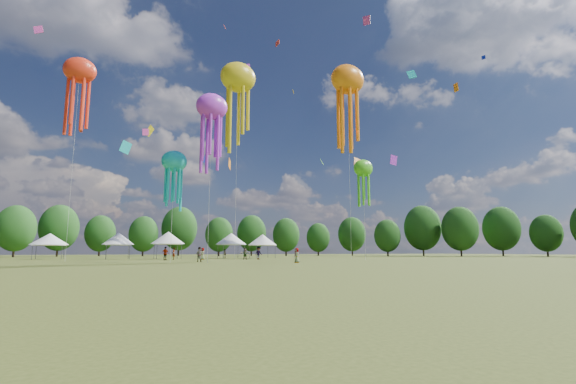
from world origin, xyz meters
name	(u,v)px	position (x,y,z in m)	size (l,w,h in m)	color
ground	(429,277)	(0.00, 0.00, 0.00)	(300.00, 300.00, 0.00)	#384416
spectator_near	(199,254)	(-3.90, 32.03, 0.85)	(0.82, 0.64, 1.70)	gray
spectators_far	(229,254)	(2.96, 43.73, 0.88)	(14.77, 33.75, 1.90)	gray
festival_tents	(172,239)	(-3.66, 54.73, 3.24)	(38.67, 10.01, 4.41)	#47474C
show_kites	(274,103)	(8.28, 39.66, 23.45)	(45.08, 18.31, 32.55)	#BB32E0
small_kites	(207,66)	(-1.23, 42.88, 28.88)	(74.73, 54.38, 41.52)	#BB32E0
treeline	(165,222)	(-3.87, 62.51, 6.54)	(201.57, 95.24, 13.43)	#38281C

